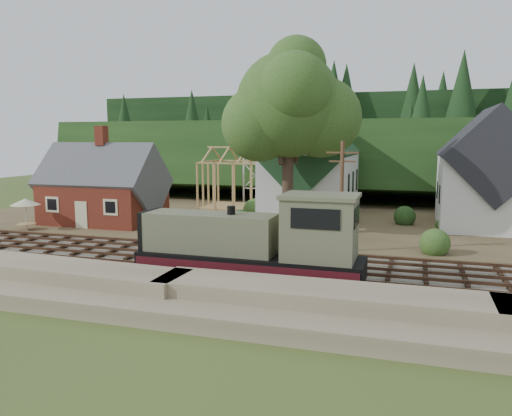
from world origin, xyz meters
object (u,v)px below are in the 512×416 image
(locomotive, at_px, (257,245))
(car_blue, at_px, (232,220))
(car_green, at_px, (73,215))
(patio_set, at_px, (25,203))

(locomotive, relative_size, car_blue, 3.38)
(car_green, distance_m, patio_set, 5.59)
(car_blue, bearing_deg, locomotive, -63.47)
(car_blue, distance_m, patio_set, 17.87)
(car_blue, relative_size, car_green, 1.07)
(car_green, height_order, patio_set, patio_set)
(locomotive, distance_m, car_blue, 16.83)
(locomotive, relative_size, car_green, 3.63)
(car_blue, height_order, patio_set, patio_set)
(car_blue, xyz_separation_m, patio_set, (-16.48, -6.71, 1.68))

